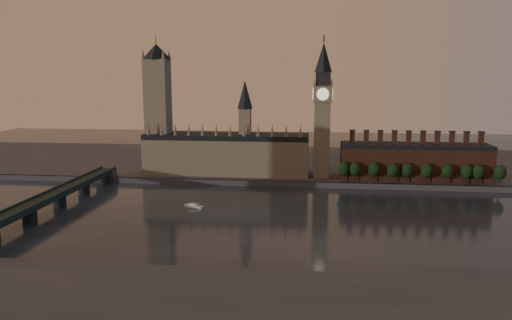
{
  "coord_description": "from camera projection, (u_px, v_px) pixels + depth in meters",
  "views": [
    {
      "loc": [
        2.23,
        -272.4,
        82.86
      ],
      "look_at": [
        -34.56,
        55.0,
        25.85
      ],
      "focal_mm": 35.0,
      "sensor_mm": 36.0,
      "label": 1
    }
  ],
  "objects": [
    {
      "name": "embankment_tree_2",
      "position": [
        374.0,
        170.0,
        366.26
      ],
      "size": [
        8.6,
        8.6,
        14.88
      ],
      "color": "black",
      "rests_on": "north_bank"
    },
    {
      "name": "chimney_block",
      "position": [
        414.0,
        161.0,
        376.98
      ],
      "size": [
        110.0,
        25.0,
        37.0
      ],
      "color": "brown",
      "rests_on": "north_bank"
    },
    {
      "name": "westminster_bridge",
      "position": [
        43.0,
        203.0,
        294.26
      ],
      "size": [
        14.0,
        200.0,
        11.55
      ],
      "color": "#1C2C25",
      "rests_on": "ground"
    },
    {
      "name": "embankment_tree_3",
      "position": [
        393.0,
        170.0,
        363.94
      ],
      "size": [
        8.6,
        8.6,
        14.88
      ],
      "color": "black",
      "rests_on": "north_bank"
    },
    {
      "name": "embankment_tree_6",
      "position": [
        448.0,
        171.0,
        360.28
      ],
      "size": [
        8.6,
        8.6,
        14.88
      ],
      "color": "black",
      "rests_on": "north_bank"
    },
    {
      "name": "embankment_tree_9",
      "position": [
        500.0,
        172.0,
        356.14
      ],
      "size": [
        8.6,
        8.6,
        14.88
      ],
      "color": "black",
      "rests_on": "north_bank"
    },
    {
      "name": "embankment_tree_1",
      "position": [
        355.0,
        169.0,
        367.77
      ],
      "size": [
        8.6,
        8.6,
        14.88
      ],
      "color": "black",
      "rests_on": "north_bank"
    },
    {
      "name": "embankment_tree_4",
      "position": [
        407.0,
        170.0,
        364.19
      ],
      "size": [
        8.6,
        8.6,
        14.88
      ],
      "color": "black",
      "rests_on": "north_bank"
    },
    {
      "name": "north_bank",
      "position": [
        309.0,
        164.0,
        455.11
      ],
      "size": [
        900.0,
        182.0,
        4.0
      ],
      "color": "#48484D",
      "rests_on": "ground"
    },
    {
      "name": "river_boat",
      "position": [
        194.0,
        206.0,
        312.77
      ],
      "size": [
        13.51,
        8.08,
        2.61
      ],
      "rotation": [
        0.0,
        0.0,
        -0.36
      ],
      "color": "silver",
      "rests_on": "ground"
    },
    {
      "name": "embankment_tree_8",
      "position": [
        478.0,
        172.0,
        357.43
      ],
      "size": [
        8.6,
        8.6,
        14.88
      ],
      "color": "black",
      "rests_on": "north_bank"
    },
    {
      "name": "palace_of_westminster",
      "position": [
        227.0,
        152.0,
        397.03
      ],
      "size": [
        130.0,
        30.3,
        74.0
      ],
      "color": "#7A6F57",
      "rests_on": "north_bank"
    },
    {
      "name": "embankment_tree_5",
      "position": [
        427.0,
        171.0,
        361.86
      ],
      "size": [
        8.6,
        8.6,
        14.88
      ],
      "color": "black",
      "rests_on": "north_bank"
    },
    {
      "name": "embankment_tree_7",
      "position": [
        467.0,
        171.0,
        359.11
      ],
      "size": [
        8.6,
        8.6,
        14.88
      ],
      "color": "black",
      "rests_on": "north_bank"
    },
    {
      "name": "ground",
      "position": [
        306.0,
        223.0,
        281.11
      ],
      "size": [
        900.0,
        900.0,
        0.0
      ],
      "primitive_type": "plane",
      "color": "black",
      "rests_on": "ground"
    },
    {
      "name": "victoria_tower",
      "position": [
        158.0,
        104.0,
        396.84
      ],
      "size": [
        24.0,
        24.0,
        108.0
      ],
      "color": "#7A6F57",
      "rests_on": "north_bank"
    },
    {
      "name": "embankment_tree_0",
      "position": [
        344.0,
        169.0,
        368.83
      ],
      "size": [
        8.6,
        8.6,
        14.88
      ],
      "color": "black",
      "rests_on": "north_bank"
    },
    {
      "name": "big_ben",
      "position": [
        322.0,
        109.0,
        378.03
      ],
      "size": [
        15.0,
        15.0,
        107.0
      ],
      "color": "#7A6F57",
      "rests_on": "north_bank"
    }
  ]
}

